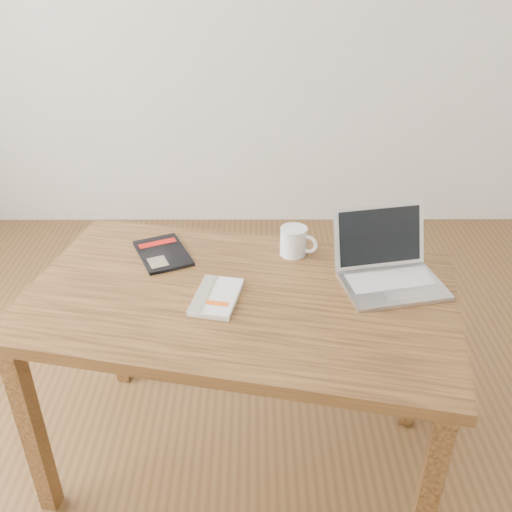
{
  "coord_description": "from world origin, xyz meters",
  "views": [
    {
      "loc": [
        0.16,
        -1.43,
        1.75
      ],
      "look_at": [
        0.17,
        0.08,
        0.85
      ],
      "focal_mm": 40.0,
      "sensor_mm": 36.0,
      "label": 1
    }
  ],
  "objects_px": {
    "white_guidebook": "(216,297)",
    "laptop": "(388,267)",
    "coffee_mug": "(294,241)",
    "desk": "(240,317)",
    "black_guidebook": "(163,253)"
  },
  "relations": [
    {
      "from": "white_guidebook",
      "to": "laptop",
      "type": "relative_size",
      "value": 0.64
    },
    {
      "from": "coffee_mug",
      "to": "desk",
      "type": "bearing_deg",
      "value": -101.86
    },
    {
      "from": "black_guidebook",
      "to": "desk",
      "type": "bearing_deg",
      "value": -65.44
    },
    {
      "from": "white_guidebook",
      "to": "desk",
      "type": "bearing_deg",
      "value": 33.47
    },
    {
      "from": "laptop",
      "to": "coffee_mug",
      "type": "distance_m",
      "value": 0.33
    },
    {
      "from": "white_guidebook",
      "to": "coffee_mug",
      "type": "xyz_separation_m",
      "value": [
        0.25,
        0.27,
        0.04
      ]
    },
    {
      "from": "black_guidebook",
      "to": "coffee_mug",
      "type": "bearing_deg",
      "value": -23.46
    },
    {
      "from": "white_guidebook",
      "to": "coffee_mug",
      "type": "distance_m",
      "value": 0.37
    },
    {
      "from": "white_guidebook",
      "to": "coffee_mug",
      "type": "height_order",
      "value": "coffee_mug"
    },
    {
      "from": "desk",
      "to": "white_guidebook",
      "type": "height_order",
      "value": "white_guidebook"
    },
    {
      "from": "black_guidebook",
      "to": "coffee_mug",
      "type": "relative_size",
      "value": 2.16
    },
    {
      "from": "desk",
      "to": "coffee_mug",
      "type": "bearing_deg",
      "value": 65.2
    },
    {
      "from": "desk",
      "to": "coffee_mug",
      "type": "xyz_separation_m",
      "value": [
        0.18,
        0.24,
        0.14
      ]
    },
    {
      "from": "black_guidebook",
      "to": "laptop",
      "type": "xyz_separation_m",
      "value": [
        0.74,
        -0.16,
        0.04
      ]
    },
    {
      "from": "white_guidebook",
      "to": "coffee_mug",
      "type": "relative_size",
      "value": 1.8
    }
  ]
}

